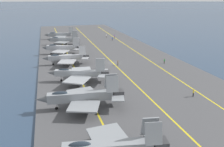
# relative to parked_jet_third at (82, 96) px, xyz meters

# --- Properties ---
(ground_plane) EXTENTS (2000.00, 2000.00, 0.00)m
(ground_plane) POSITION_rel_parked_jet_third_xyz_m (30.79, -14.91, -2.89)
(ground_plane) COLOR #2D425B
(carrier_deck) EXTENTS (220.29, 47.99, 0.40)m
(carrier_deck) POSITION_rel_parked_jet_third_xyz_m (30.79, -14.91, -2.69)
(carrier_deck) COLOR #4C4C4F
(carrier_deck) RESTS_ON ground
(deck_stripe_foul_line) EXTENTS (198.18, 6.56, 0.01)m
(deck_stripe_foul_line) POSITION_rel_parked_jet_third_xyz_m (30.79, -28.11, -2.49)
(deck_stripe_foul_line) COLOR yellow
(deck_stripe_foul_line) RESTS_ON carrier_deck
(deck_stripe_centerline) EXTENTS (198.26, 0.36, 0.01)m
(deck_stripe_centerline) POSITION_rel_parked_jet_third_xyz_m (30.79, -14.91, -2.49)
(deck_stripe_centerline) COLOR yellow
(deck_stripe_centerline) RESTS_ON carrier_deck
(deck_stripe_edge_line) EXTENTS (198.24, 3.81, 0.01)m
(deck_stripe_edge_line) POSITION_rel_parked_jet_third_xyz_m (30.79, -1.71, -2.49)
(deck_stripe_edge_line) COLOR yellow
(deck_stripe_edge_line) RESTS_ON carrier_deck
(parked_jet_third) EXTENTS (12.72, 17.45, 6.63)m
(parked_jet_third) POSITION_rel_parked_jet_third_xyz_m (0.00, 0.00, 0.00)
(parked_jet_third) COLOR gray
(parked_jet_third) RESTS_ON carrier_deck
(parked_jet_fourth) EXTENTS (14.18, 16.30, 6.19)m
(parked_jet_fourth) POSITION_rel_parked_jet_third_xyz_m (15.40, -1.68, -0.16)
(parked_jet_fourth) COLOR #9EA3A8
(parked_jet_fourth) RESTS_ON carrier_deck
(parked_jet_fifth) EXTENTS (13.39, 15.12, 5.80)m
(parked_jet_fifth) POSITION_rel_parked_jet_third_xyz_m (32.92, 0.01, -0.15)
(parked_jet_fifth) COLOR #A8AAAF
(parked_jet_fifth) RESTS_ON carrier_deck
(parked_jet_sixth) EXTENTS (13.82, 15.88, 6.42)m
(parked_jet_sixth) POSITION_rel_parked_jet_third_xyz_m (47.74, 0.23, 0.04)
(parked_jet_sixth) COLOR #A8AAAF
(parked_jet_sixth) RESTS_ON carrier_deck
(parked_jet_seventh) EXTENTS (12.67, 15.57, 6.57)m
(parked_jet_seventh) POSITION_rel_parked_jet_third_xyz_m (66.04, -1.57, 0.00)
(parked_jet_seventh) COLOR gray
(parked_jet_seventh) RESTS_ON carrier_deck
(parked_jet_eighth) EXTENTS (12.88, 16.26, 6.05)m
(parked_jet_eighth) POSITION_rel_parked_jet_third_xyz_m (82.53, -1.19, -0.12)
(parked_jet_eighth) COLOR gray
(parked_jet_eighth) RESTS_ON carrier_deck
(crew_yellow_vest) EXTENTS (0.45, 0.45, 1.76)m
(crew_yellow_vest) POSITION_rel_parked_jet_third_xyz_m (-1.12, -24.63, -1.53)
(crew_yellow_vest) COLOR #232328
(crew_yellow_vest) RESTS_ON carrier_deck
(crew_brown_vest) EXTENTS (0.45, 0.39, 1.77)m
(crew_brown_vest) POSITION_rel_parked_jet_third_xyz_m (27.45, -15.70, -1.52)
(crew_brown_vest) COLOR #383328
(crew_brown_vest) RESTS_ON carrier_deck
(crew_purple_vest) EXTENTS (0.45, 0.46, 1.73)m
(crew_purple_vest) POSITION_rel_parked_jet_third_xyz_m (77.88, -29.03, -1.54)
(crew_purple_vest) COLOR #383328
(crew_purple_vest) RESTS_ON carrier_deck
(crew_white_vest) EXTENTS (0.46, 0.43, 1.74)m
(crew_white_vest) POSITION_rel_parked_jet_third_xyz_m (80.83, -25.35, -1.54)
(crew_white_vest) COLOR #383328
(crew_white_vest) RESTS_ON carrier_deck
(crew_green_vest) EXTENTS (0.42, 0.33, 1.69)m
(crew_green_vest) POSITION_rel_parked_jet_third_xyz_m (25.27, -31.15, -1.56)
(crew_green_vest) COLOR #383328
(crew_green_vest) RESTS_ON carrier_deck
(crew_blue_vest) EXTENTS (0.45, 0.38, 1.81)m
(crew_blue_vest) POSITION_rel_parked_jet_third_xyz_m (71.38, -26.14, -1.50)
(crew_blue_vest) COLOR #383328
(crew_blue_vest) RESTS_ON carrier_deck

